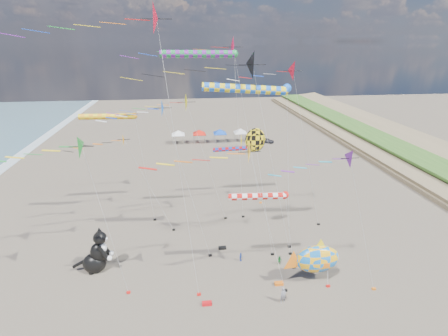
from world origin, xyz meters
The scene contains 26 objects.
delta_kite_0 centered at (-6.58, 12.48, 16.94)m, with size 9.06×1.89×18.24m.
delta_kite_1 centered at (-12.49, 18.84, 11.84)m, with size 10.70×1.59×13.09m.
delta_kite_2 centered at (-0.01, 5.58, 14.21)m, with size 11.52×2.13×15.62m.
delta_kite_3 centered at (-14.59, 7.24, 14.70)m, with size 10.67×2.25×16.13m.
delta_kite_4 centered at (9.02, 4.69, 13.41)m, with size 9.54×1.83×14.71m.
delta_kite_5 centered at (7.07, 17.86, 19.89)m, with size 12.86×2.43×21.39m.
delta_kite_6 centered at (-8.55, 6.09, 24.55)m, with size 13.80×2.60×26.15m.
delta_kite_7 centered at (1.67, 11.63, 20.91)m, with size 15.76×2.96×22.63m.
delta_kite_8 centered at (-4.20, 21.15, 16.01)m, with size 12.62×2.52×17.54m.
delta_kite_9 centered at (0.51, 25.40, 22.31)m, with size 17.81×2.91×24.04m.
windsock_0 centered at (-13.89, 21.94, 14.48)m, with size 8.29×0.75×14.94m.
windsock_1 centered at (-2.62, 21.30, 21.71)m, with size 10.37×0.94×22.24m.
windsock_2 centered at (2.14, 9.11, 8.74)m, with size 7.42×0.73×9.16m.
windsock_3 centered at (1.55, 13.08, 18.67)m, with size 10.25×0.91×19.18m.
windsock_4 centered at (2.44, 28.02, 7.94)m, with size 7.37×0.65×8.33m.
angelfish_kite centered at (2.25, 13.80, 13.12)m, with size 3.74×3.02×14.54m.
cat_inflatable centered at (-14.90, 11.41, 2.48)m, with size 3.68×1.84×4.97m, color black, non-canonical shape.
fish_inflatable centered at (7.50, 6.65, 2.71)m, with size 6.01×2.23×5.00m.
person_adult centered at (3.42, 4.11, 0.81)m, with size 0.59×0.39×1.62m, color gray.
child_green centered at (4.75, 9.93, 0.52)m, with size 0.50×0.39×1.03m, color #187029.
child_blue centered at (0.61, 11.15, 0.51)m, with size 0.60×0.25×1.03m, color #2748B8.
kite_bag_0 centered at (3.76, 6.60, 0.15)m, with size 0.90×0.44×0.30m, color #DA6012.
kite_bag_1 centered at (-1.13, 13.75, 0.15)m, with size 0.90×0.44×0.30m, color black.
kite_bag_2 centered at (-3.70, 4.67, 0.15)m, with size 0.90×0.44×0.30m, color red.
tent_row centered at (1.50, 60.00, 3.15)m, with size 19.20×4.20×3.80m.
parked_car centered at (15.19, 58.00, 0.59)m, with size 1.39×3.45×1.18m, color #26262D.
Camera 1 is at (-5.46, -21.59, 23.17)m, focal length 28.00 mm.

